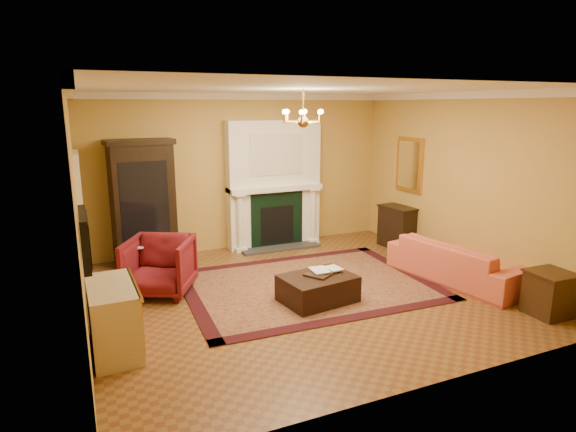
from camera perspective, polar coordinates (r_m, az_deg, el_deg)
floor at (r=7.39m, az=1.66°, el=-9.17°), size 6.00×5.50×0.02m
ceiling at (r=6.85m, az=1.83°, el=14.92°), size 6.00×5.50×0.02m
wall_back at (r=9.50m, az=-5.48°, el=5.21°), size 6.00×0.02×3.00m
wall_front at (r=4.70m, az=16.44°, el=-3.38°), size 6.00×0.02×3.00m
wall_left at (r=6.31m, az=-23.77°, el=0.17°), size 0.02×5.50×3.00m
wall_right at (r=8.68m, az=20.02°, el=3.74°), size 0.02×5.50×3.00m
fireplace at (r=9.58m, az=-1.67°, el=3.47°), size 1.90×0.70×2.50m
crown_molding at (r=7.72m, az=-1.34°, el=14.19°), size 6.00×5.50×0.12m
doorway at (r=8.06m, az=-23.21°, el=-0.49°), size 0.08×1.05×2.10m
tv_panel at (r=5.76m, az=-22.94°, el=-2.45°), size 0.09×0.95×0.58m
gilt_mirror at (r=9.68m, az=14.19°, el=5.91°), size 0.06×0.76×1.05m
chandelier at (r=6.85m, az=1.81°, el=11.56°), size 0.63×0.55×0.53m
oriental_rug at (r=7.69m, az=2.37°, el=-8.15°), size 3.89×2.98×0.02m
china_cabinet at (r=8.89m, az=-16.76°, el=1.28°), size 1.10×0.59×2.12m
wingback_armchair at (r=7.48m, az=-15.02°, el=-5.42°), size 1.22×1.19×0.95m
pedestal_table at (r=7.95m, az=-17.24°, el=-5.15°), size 0.37×0.37×0.66m
commode at (r=5.98m, az=-20.00°, el=-11.31°), size 0.53×1.08×0.80m
coral_sofa at (r=8.21m, az=19.42°, el=-4.34°), size 1.04×2.32×0.87m
end_table at (r=7.45m, az=28.56°, el=-8.18°), size 0.52×0.52×0.58m
console_table at (r=9.82m, az=12.82°, el=-1.36°), size 0.49×0.76×0.80m
leather_ottoman at (r=7.02m, az=3.54°, el=-8.55°), size 1.11×0.87×0.38m
ottoman_tray at (r=7.02m, az=3.89°, el=-6.77°), size 0.55×0.52×0.03m
book_a at (r=6.95m, az=2.89°, el=-5.45°), size 0.24×0.05×0.32m
book_b at (r=7.07m, az=4.81°, el=-5.39°), size 0.19×0.04×0.26m
topiary_left at (r=9.30m, az=-4.81°, el=4.93°), size 0.17×0.17×0.46m
topiary_right at (r=9.78m, az=2.19°, el=5.24°), size 0.16×0.16×0.42m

